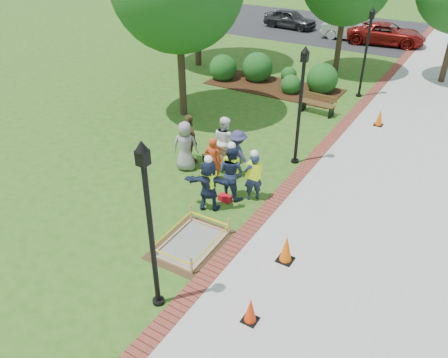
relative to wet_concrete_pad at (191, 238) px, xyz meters
The scene contains 31 objects.
ground 1.14m from the wet_concrete_pad, 128.95° to the left, with size 100.00×100.00×0.00m, color #285116.
sidewalk 11.69m from the wet_concrete_pad, 68.43° to the left, with size 6.00×60.00×0.02m, color #9E9E99.
brick_edging 10.92m from the wet_concrete_pad, 84.50° to the left, with size 0.50×60.00×0.03m, color maroon.
mulch_bed 13.39m from the wet_concrete_pad, 106.05° to the left, with size 7.00×3.00×0.05m, color #381E0F.
parking_lot 27.88m from the wet_concrete_pad, 91.45° to the left, with size 36.00×12.00×0.01m, color black.
wet_concrete_pad is the anchor object (origin of this frame).
bench_near 4.14m from the wet_concrete_pad, 110.38° to the left, with size 1.57×0.84×0.81m.
bench_far 10.67m from the wet_concrete_pad, 92.36° to the left, with size 1.62×0.64×0.86m.
cone_front 3.04m from the wet_concrete_pad, 29.25° to the right, with size 0.35×0.35×0.69m.
cone_back 2.61m from the wet_concrete_pad, 16.91° to the left, with size 0.41×0.41×0.82m.
cone_far 11.02m from the wet_concrete_pad, 77.80° to the left, with size 0.37×0.37×0.74m.
toolbox 2.38m from the wet_concrete_pad, 98.06° to the left, with size 0.41×0.22×0.20m, color #B80E1A.
lamp_near 3.14m from the wet_concrete_pad, 75.61° to the right, with size 0.28×0.28×4.26m.
lamp_mid 6.31m from the wet_concrete_pad, 84.68° to the left, with size 0.28×0.28×4.26m.
lamp_far 14.06m from the wet_concrete_pad, 87.74° to the left, with size 0.28×0.28×4.26m.
shrub_a 14.20m from the wet_concrete_pad, 117.93° to the left, with size 1.49×1.49×1.49m, color #164E1A.
shrub_b 14.30m from the wet_concrete_pad, 110.39° to the left, with size 1.65×1.65×1.65m, color #164E1A.
shrub_c 12.76m from the wet_concrete_pad, 101.67° to the left, with size 1.03×1.03×1.03m, color #164E1A.
shrub_d 13.59m from the wet_concrete_pad, 95.58° to the left, with size 1.58×1.58×1.58m, color #164E1A.
shrub_e 14.54m from the wet_concrete_pad, 103.61° to the left, with size 0.87×0.87×0.87m, color #164E1A.
casual_person_a 4.31m from the wet_concrete_pad, 127.41° to the left, with size 0.68×0.58×1.81m.
casual_person_b 3.53m from the wet_concrete_pad, 112.51° to the left, with size 0.57×0.42×1.61m.
casual_person_c 4.83m from the wet_concrete_pad, 110.20° to the left, with size 0.67×0.55×1.81m.
casual_person_d 4.81m from the wet_concrete_pad, 125.39° to the left, with size 0.70×0.62×1.85m.
casual_person_e 4.07m from the wet_concrete_pad, 101.39° to the left, with size 0.63×0.51×1.71m.
hivis_worker_a 1.94m from the wet_concrete_pad, 107.12° to the left, with size 0.64×0.53×1.87m.
hivis_worker_b 3.01m from the wet_concrete_pad, 83.04° to the left, with size 0.61×0.59×1.76m.
hivis_worker_c 2.79m from the wet_concrete_pad, 96.43° to the left, with size 0.62×0.45×1.96m.
parked_car_a 27.57m from the wet_concrete_pad, 108.45° to the left, with size 4.81×2.09×1.57m, color #262628.
parked_car_b 25.17m from the wet_concrete_pad, 97.57° to the left, with size 4.75×2.06×1.55m, color #B2B1B6.
parked_car_c 25.00m from the wet_concrete_pad, 92.12° to the left, with size 4.87×2.12×1.59m, color maroon.
Camera 1 is at (6.37, -8.42, 7.86)m, focal length 35.00 mm.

